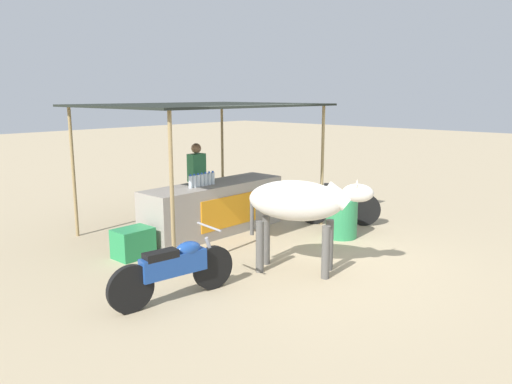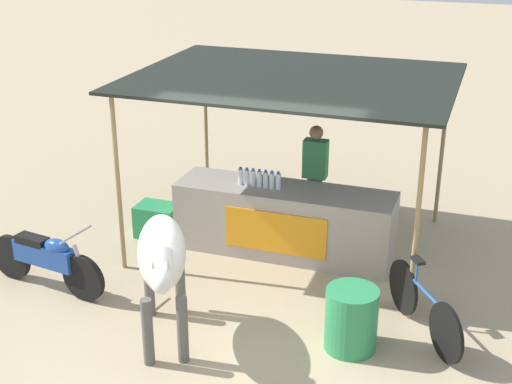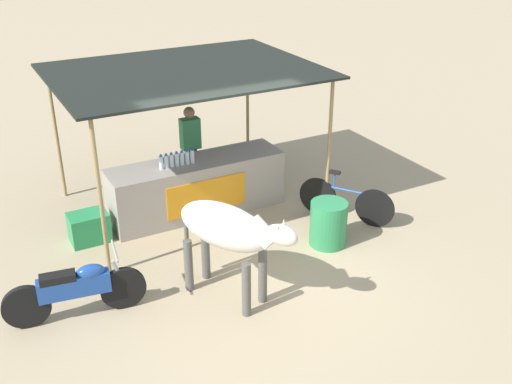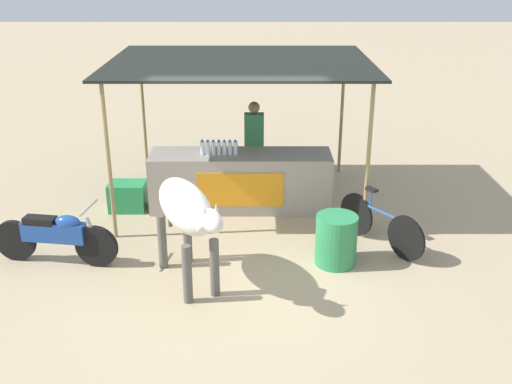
# 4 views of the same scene
# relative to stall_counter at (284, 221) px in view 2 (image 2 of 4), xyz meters

# --- Properties ---
(ground_plane) EXTENTS (60.00, 60.00, 0.00)m
(ground_plane) POSITION_rel_stall_counter_xyz_m (0.00, -2.20, -0.48)
(ground_plane) COLOR tan
(stall_counter) EXTENTS (3.00, 0.82, 0.96)m
(stall_counter) POSITION_rel_stall_counter_xyz_m (0.00, 0.00, 0.00)
(stall_counter) COLOR #9E9389
(stall_counter) RESTS_ON ground
(stall_awning) EXTENTS (4.20, 3.20, 2.43)m
(stall_awning) POSITION_rel_stall_counter_xyz_m (0.00, 0.30, 1.86)
(stall_awning) COLOR black
(stall_awning) RESTS_ON ground
(water_bottle_row) EXTENTS (0.61, 0.07, 0.25)m
(water_bottle_row) POSITION_rel_stall_counter_xyz_m (-0.35, -0.05, 0.59)
(water_bottle_row) COLOR silver
(water_bottle_row) RESTS_ON stall_counter
(vendor_behind_counter) EXTENTS (0.34, 0.22, 1.65)m
(vendor_behind_counter) POSITION_rel_stall_counter_xyz_m (0.22, 0.75, 0.37)
(vendor_behind_counter) COLOR #383842
(vendor_behind_counter) RESTS_ON ground
(cooler_box) EXTENTS (0.60, 0.44, 0.48)m
(cooler_box) POSITION_rel_stall_counter_xyz_m (-1.90, -0.10, -0.24)
(cooler_box) COLOR #268C4C
(cooler_box) RESTS_ON ground
(water_barrel) EXTENTS (0.58, 0.58, 0.72)m
(water_barrel) POSITION_rel_stall_counter_xyz_m (1.36, -1.96, -0.12)
(water_barrel) COLOR #2D8C51
(water_barrel) RESTS_ON ground
(cow) EXTENTS (1.14, 1.79, 1.44)m
(cow) POSITION_rel_stall_counter_xyz_m (-0.61, -2.49, 0.55)
(cow) COLOR silver
(cow) RESTS_ON ground
(motorcycle_parked) EXTENTS (1.79, 0.55, 0.90)m
(motorcycle_parked) POSITION_rel_stall_counter_xyz_m (-2.51, -1.95, -0.05)
(motorcycle_parked) COLOR black
(motorcycle_parked) RESTS_ON ground
(bicycle_leaning) EXTENTS (0.98, 1.39, 0.85)m
(bicycle_leaning) POSITION_rel_stall_counter_xyz_m (2.07, -1.43, -0.13)
(bicycle_leaning) COLOR black
(bicycle_leaning) RESTS_ON ground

